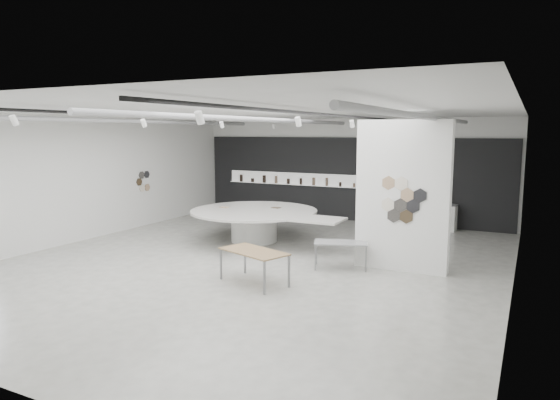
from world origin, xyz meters
The scene contains 7 objects.
room centered at (-0.09, 0.00, 2.07)m, with size 12.02×14.02×3.82m.
back_wall_display centered at (-0.08, 6.93, 1.54)m, with size 11.80×0.27×3.10m.
partition_column centered at (3.50, 1.00, 1.80)m, with size 2.20×0.38×3.60m.
display_island centered at (-1.15, 2.11, 0.64)m, with size 4.92×3.86×0.98m.
sample_table_wood centered at (0.88, -1.57, 0.68)m, with size 1.74×1.26×0.73m.
sample_table_stone centered at (2.16, 0.45, 0.60)m, with size 1.42×1.04×0.66m.
kitchen_counter centered at (3.28, 6.54, 0.44)m, with size 1.58×0.66×1.23m.
Camera 1 is at (6.22, -10.81, 3.33)m, focal length 32.00 mm.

